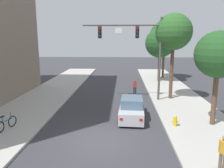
{
  "coord_description": "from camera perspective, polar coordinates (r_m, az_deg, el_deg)",
  "views": [
    {
      "loc": [
        1.3,
        -11.78,
        5.74
      ],
      "look_at": [
        0.34,
        6.58,
        2.0
      ],
      "focal_mm": 35.53,
      "sensor_mm": 36.0,
      "label": 1
    }
  ],
  "objects": [
    {
      "name": "ground_plane",
      "position": [
        13.17,
        -3.07,
        -14.36
      ],
      "size": [
        120.0,
        120.0,
        0.0
      ],
      "primitive_type": "plane",
      "color": "#38383D"
    },
    {
      "name": "sidewalk_right",
      "position": [
        14.07,
        25.1,
        -13.4
      ],
      "size": [
        5.0,
        60.0,
        0.15
      ],
      "primitive_type": "cube",
      "color": "#B2AFA8",
      "rests_on": "ground"
    },
    {
      "name": "traffic_signal_mast",
      "position": [
        20.4,
        6.68,
        10.37
      ],
      "size": [
        7.1,
        0.38,
        7.5
      ],
      "color": "#514C47",
      "rests_on": "sidewalk_right"
    },
    {
      "name": "car_lead_silver",
      "position": [
        16.39,
        5.07,
        -6.38
      ],
      "size": [
        2.0,
        4.32,
        1.6
      ],
      "color": "#B7B7BC",
      "rests_on": "ground"
    },
    {
      "name": "pedestrian_crossing_road",
      "position": [
        22.97,
        5.89,
        -0.7
      ],
      "size": [
        0.36,
        0.22,
        1.64
      ],
      "color": "#232847",
      "rests_on": "ground"
    },
    {
      "name": "pedestrian_sidewalk_right_walker",
      "position": [
        10.89,
        26.78,
        -15.26
      ],
      "size": [
        0.36,
        0.22,
        1.64
      ],
      "color": "brown",
      "rests_on": "sidewalk_right"
    },
    {
      "name": "bicycle_leaning",
      "position": [
        15.57,
        -25.58,
        -9.2
      ],
      "size": [
        0.52,
        1.72,
        0.98
      ],
      "color": "black",
      "rests_on": "sidewalk_left"
    },
    {
      "name": "fire_hydrant",
      "position": [
        15.22,
        15.96,
        -9.08
      ],
      "size": [
        0.48,
        0.24,
        0.72
      ],
      "color": "gold",
      "rests_on": "sidewalk_right"
    },
    {
      "name": "street_tree_nearest",
      "position": [
        15.57,
        25.73,
        6.72
      ],
      "size": [
        2.99,
        2.99,
        6.13
      ],
      "color": "brown",
      "rests_on": "sidewalk_right"
    },
    {
      "name": "street_tree_second",
      "position": [
        21.39,
        15.58,
        12.69
      ],
      "size": [
        3.34,
        3.34,
        7.91
      ],
      "color": "brown",
      "rests_on": "sidewalk_right"
    },
    {
      "name": "street_tree_third",
      "position": [
        30.28,
        12.25,
        10.26
      ],
      "size": [
        3.9,
        3.9,
        7.04
      ],
      "color": "brown",
      "rests_on": "sidewalk_right"
    },
    {
      "name": "street_tree_farthest",
      "position": [
        33.26,
        13.35,
        11.9
      ],
      "size": [
        4.26,
        4.26,
        8.15
      ],
      "color": "brown",
      "rests_on": "sidewalk_right"
    }
  ]
}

